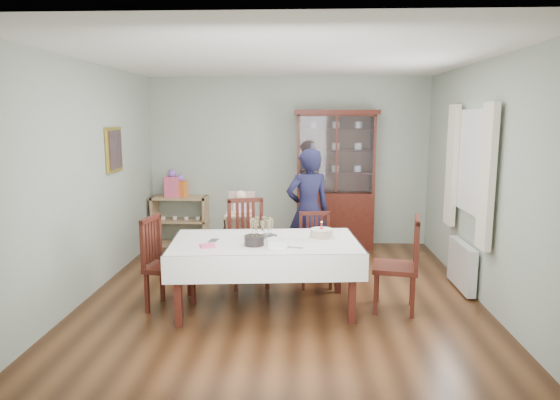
# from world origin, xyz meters

# --- Properties ---
(floor) EXTENTS (5.00, 5.00, 0.00)m
(floor) POSITION_xyz_m (0.00, 0.00, 0.00)
(floor) COLOR #593319
(floor) RESTS_ON ground
(room_shell) EXTENTS (5.00, 5.00, 5.00)m
(room_shell) POSITION_xyz_m (0.00, 0.53, 1.70)
(room_shell) COLOR #9EAA99
(room_shell) RESTS_ON floor
(dining_table) EXTENTS (2.09, 1.32, 0.76)m
(dining_table) POSITION_xyz_m (-0.17, -0.40, 0.38)
(dining_table) COLOR #471A11
(dining_table) RESTS_ON floor
(china_cabinet) EXTENTS (1.30, 0.48, 2.18)m
(china_cabinet) POSITION_xyz_m (0.75, 2.26, 1.12)
(china_cabinet) COLOR #471A11
(china_cabinet) RESTS_ON floor
(sideboard) EXTENTS (0.90, 0.38, 0.80)m
(sideboard) POSITION_xyz_m (-1.75, 2.28, 0.40)
(sideboard) COLOR tan
(sideboard) RESTS_ON floor
(picture_frame) EXTENTS (0.04, 0.48, 0.58)m
(picture_frame) POSITION_xyz_m (-2.22, 0.80, 1.65)
(picture_frame) COLOR gold
(picture_frame) RESTS_ON room_shell
(window) EXTENTS (0.04, 1.02, 1.22)m
(window) POSITION_xyz_m (2.22, 0.30, 1.55)
(window) COLOR white
(window) RESTS_ON room_shell
(curtain_left) EXTENTS (0.07, 0.30, 1.55)m
(curtain_left) POSITION_xyz_m (2.16, -0.32, 1.45)
(curtain_left) COLOR silver
(curtain_left) RESTS_ON room_shell
(curtain_right) EXTENTS (0.07, 0.30, 1.55)m
(curtain_right) POSITION_xyz_m (2.16, 0.92, 1.45)
(curtain_right) COLOR silver
(curtain_right) RESTS_ON room_shell
(radiator) EXTENTS (0.10, 0.80, 0.55)m
(radiator) POSITION_xyz_m (2.16, 0.30, 0.30)
(radiator) COLOR white
(radiator) RESTS_ON floor
(chair_far_left) EXTENTS (0.59, 0.59, 1.06)m
(chair_far_left) POSITION_xyz_m (-0.44, 0.38, 0.31)
(chair_far_left) COLOR #471A11
(chair_far_left) RESTS_ON floor
(chair_far_right) EXTENTS (0.43, 0.43, 0.90)m
(chair_far_right) POSITION_xyz_m (0.40, 0.39, 0.27)
(chair_far_right) COLOR #471A11
(chair_far_right) RESTS_ON floor
(chair_end_left) EXTENTS (0.52, 0.52, 1.01)m
(chair_end_left) POSITION_xyz_m (-1.22, -0.44, 0.30)
(chair_end_left) COLOR #471A11
(chair_end_left) RESTS_ON floor
(chair_end_right) EXTENTS (0.54, 0.54, 1.03)m
(chair_end_right) POSITION_xyz_m (1.25, -0.39, 0.31)
(chair_end_right) COLOR #471A11
(chair_end_right) RESTS_ON floor
(woman) EXTENTS (0.70, 0.58, 1.67)m
(woman) POSITION_xyz_m (0.31, 0.96, 0.83)
(woman) COLOR black
(woman) RESTS_ON floor
(high_chair) EXTENTS (0.49, 0.49, 1.10)m
(high_chair) POSITION_xyz_m (-0.59, 0.98, 0.43)
(high_chair) COLOR black
(high_chair) RESTS_ON floor
(champagne_tray) EXTENTS (0.35, 0.35, 0.21)m
(champagne_tray) POSITION_xyz_m (-0.22, -0.28, 0.83)
(champagne_tray) COLOR silver
(champagne_tray) RESTS_ON dining_table
(birthday_cake) EXTENTS (0.28, 0.28, 0.19)m
(birthday_cake) POSITION_xyz_m (0.44, -0.28, 0.81)
(birthday_cake) COLOR white
(birthday_cake) RESTS_ON dining_table
(plate_stack_dark) EXTENTS (0.25, 0.25, 0.10)m
(plate_stack_dark) POSITION_xyz_m (-0.27, -0.59, 0.81)
(plate_stack_dark) COLOR black
(plate_stack_dark) RESTS_ON dining_table
(plate_stack_white) EXTENTS (0.24, 0.24, 0.09)m
(plate_stack_white) POSITION_xyz_m (-0.03, -0.70, 0.81)
(plate_stack_white) COLOR white
(plate_stack_white) RESTS_ON dining_table
(napkin_stack) EXTENTS (0.18, 0.18, 0.02)m
(napkin_stack) POSITION_xyz_m (-0.74, -0.68, 0.77)
(napkin_stack) COLOR #E9557D
(napkin_stack) RESTS_ON dining_table
(cutlery) EXTENTS (0.13, 0.17, 0.01)m
(cutlery) POSITION_xyz_m (-0.75, -0.43, 0.77)
(cutlery) COLOR silver
(cutlery) RESTS_ON dining_table
(cake_knife) EXTENTS (0.26, 0.11, 0.01)m
(cake_knife) POSITION_xyz_m (0.11, -0.68, 0.77)
(cake_knife) COLOR silver
(cake_knife) RESTS_ON dining_table
(gift_bag_pink) EXTENTS (0.25, 0.18, 0.44)m
(gift_bag_pink) POSITION_xyz_m (-1.85, 2.26, 1.00)
(gift_bag_pink) COLOR #E9557D
(gift_bag_pink) RESTS_ON sideboard
(gift_bag_orange) EXTENTS (0.23, 0.19, 0.36)m
(gift_bag_orange) POSITION_xyz_m (-1.72, 2.26, 0.96)
(gift_bag_orange) COLOR orange
(gift_bag_orange) RESTS_ON sideboard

